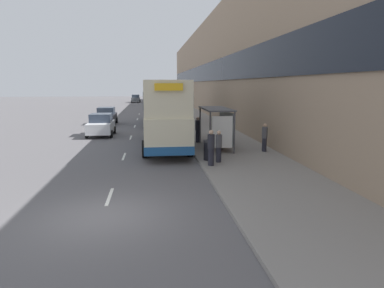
{
  "coord_description": "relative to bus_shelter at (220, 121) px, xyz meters",
  "views": [
    {
      "loc": [
        1.56,
        -10.44,
        4.07
      ],
      "look_at": [
        5.18,
        19.34,
        -1.17
      ],
      "focal_mm": 32.0,
      "sensor_mm": 36.0,
      "label": 1
    }
  ],
  "objects": [
    {
      "name": "ground_plane",
      "position": [
        -5.77,
        -10.12,
        -1.88
      ],
      "size": [
        220.0,
        220.0,
        0.0
      ],
      "primitive_type": "plane",
      "color": "#5B595B"
    },
    {
      "name": "pavement",
      "position": [
        0.73,
        28.38,
        -1.81
      ],
      "size": [
        5.0,
        93.0,
        0.14
      ],
      "color": "gray",
      "rests_on": "ground_plane"
    },
    {
      "name": "terrace_facade",
      "position": [
        4.72,
        28.38,
        4.39
      ],
      "size": [
        3.1,
        93.0,
        12.53
      ],
      "color": "#9E846B",
      "rests_on": "ground_plane"
    },
    {
      "name": "lane_mark_0",
      "position": [
        -5.77,
        -8.23,
        -1.87
      ],
      "size": [
        0.12,
        2.0,
        0.01
      ],
      "color": "silver",
      "rests_on": "ground_plane"
    },
    {
      "name": "lane_mark_1",
      "position": [
        -5.77,
        -1.09,
        -1.87
      ],
      "size": [
        0.12,
        2.0,
        0.01
      ],
      "color": "silver",
      "rests_on": "ground_plane"
    },
    {
      "name": "lane_mark_2",
      "position": [
        -5.77,
        6.05,
        -1.87
      ],
      "size": [
        0.12,
        2.0,
        0.01
      ],
      "color": "silver",
      "rests_on": "ground_plane"
    },
    {
      "name": "lane_mark_3",
      "position": [
        -5.77,
        13.19,
        -1.87
      ],
      "size": [
        0.12,
        2.0,
        0.01
      ],
      "color": "silver",
      "rests_on": "ground_plane"
    },
    {
      "name": "lane_mark_4",
      "position": [
        -5.77,
        20.33,
        -1.87
      ],
      "size": [
        0.12,
        2.0,
        0.01
      ],
      "color": "silver",
      "rests_on": "ground_plane"
    },
    {
      "name": "lane_mark_5",
      "position": [
        -5.77,
        27.47,
        -1.87
      ],
      "size": [
        0.12,
        2.0,
        0.01
      ],
      "color": "silver",
      "rests_on": "ground_plane"
    },
    {
      "name": "bus_shelter",
      "position": [
        0.0,
        0.0,
        0.0
      ],
      "size": [
        1.6,
        4.2,
        2.48
      ],
      "color": "#4C4C51",
      "rests_on": "ground_plane"
    },
    {
      "name": "double_decker_bus_near",
      "position": [
        -3.3,
        1.65,
        0.41
      ],
      "size": [
        2.85,
        10.47,
        4.3
      ],
      "color": "beige",
      "rests_on": "ground_plane"
    },
    {
      "name": "double_decker_bus_ahead",
      "position": [
        -3.44,
        15.21,
        0.41
      ],
      "size": [
        2.85,
        10.47,
        4.3
      ],
      "color": "beige",
      "rests_on": "ground_plane"
    },
    {
      "name": "car_0",
      "position": [
        -7.48,
        59.05,
        -1.01
      ],
      "size": [
        2.06,
        4.0,
        1.77
      ],
      "rotation": [
        0.0,
        0.0,
        3.14
      ],
      "color": "#4C5156",
      "rests_on": "ground_plane"
    },
    {
      "name": "car_1",
      "position": [
        -8.73,
        15.3,
        -1.01
      ],
      "size": [
        2.03,
        4.2,
        1.75
      ],
      "rotation": [
        0.0,
        0.0,
        3.14
      ],
      "color": "black",
      "rests_on": "ground_plane"
    },
    {
      "name": "car_2",
      "position": [
        -8.16,
        7.32,
        -1.01
      ],
      "size": [
        2.04,
        3.9,
        1.76
      ],
      "rotation": [
        0.0,
        0.0,
        3.14
      ],
      "color": "silver",
      "rests_on": "ground_plane"
    },
    {
      "name": "pedestrian_at_shelter",
      "position": [
        -0.79,
        -3.73,
        -0.9
      ],
      "size": [
        0.32,
        0.32,
        1.63
      ],
      "color": "#23232D",
      "rests_on": "ground_plane"
    },
    {
      "name": "pedestrian_1",
      "position": [
        -1.02,
        2.46,
        -0.85
      ],
      "size": [
        0.34,
        0.34,
        1.74
      ],
      "color": "#23232D",
      "rests_on": "ground_plane"
    },
    {
      "name": "pedestrian_2",
      "position": [
        -1.31,
        -4.41,
        -0.83
      ],
      "size": [
        0.35,
        0.35,
        1.76
      ],
      "color": "#23232D",
      "rests_on": "ground_plane"
    },
    {
      "name": "pedestrian_3",
      "position": [
        2.46,
        -1.25,
        -0.88
      ],
      "size": [
        0.33,
        0.33,
        1.67
      ],
      "color": "#23232D",
      "rests_on": "ground_plane"
    },
    {
      "name": "litter_bin",
      "position": [
        -1.22,
        -3.17,
        -1.21
      ],
      "size": [
        0.55,
        0.55,
        1.05
      ],
      "color": "black",
      "rests_on": "ground_plane"
    }
  ]
}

